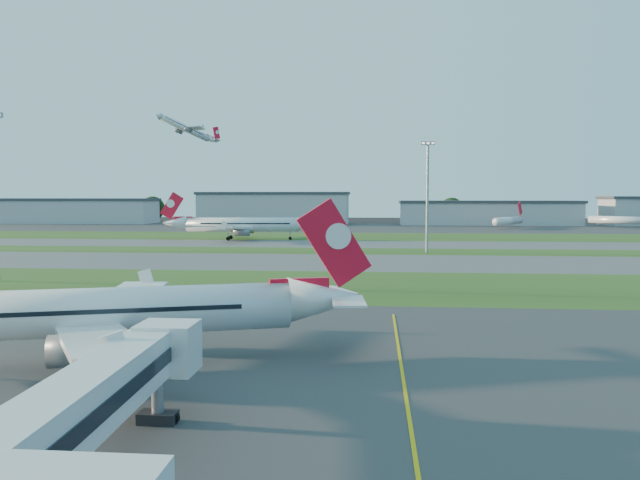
# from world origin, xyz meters

# --- Properties ---
(ground) EXTENTS (700.00, 700.00, 0.00)m
(ground) POSITION_xyz_m (0.00, 0.00, 0.00)
(ground) COLOR black
(ground) RESTS_ON ground
(apron_near) EXTENTS (300.00, 70.00, 0.01)m
(apron_near) POSITION_xyz_m (0.00, 0.00, 0.01)
(apron_near) COLOR #333335
(apron_near) RESTS_ON ground
(grass_strip_a) EXTENTS (300.00, 34.00, 0.01)m
(grass_strip_a) POSITION_xyz_m (0.00, 52.00, 0.01)
(grass_strip_a) COLOR #2B4517
(grass_strip_a) RESTS_ON ground
(taxiway_a) EXTENTS (300.00, 32.00, 0.01)m
(taxiway_a) POSITION_xyz_m (0.00, 85.00, 0.01)
(taxiway_a) COLOR #515154
(taxiway_a) RESTS_ON ground
(grass_strip_b) EXTENTS (300.00, 18.00, 0.01)m
(grass_strip_b) POSITION_xyz_m (0.00, 110.00, 0.01)
(grass_strip_b) COLOR #2B4517
(grass_strip_b) RESTS_ON ground
(taxiway_b) EXTENTS (300.00, 26.00, 0.01)m
(taxiway_b) POSITION_xyz_m (0.00, 132.00, 0.01)
(taxiway_b) COLOR #515154
(taxiway_b) RESTS_ON ground
(grass_strip_c) EXTENTS (300.00, 40.00, 0.01)m
(grass_strip_c) POSITION_xyz_m (0.00, 165.00, 0.01)
(grass_strip_c) COLOR #2B4517
(grass_strip_c) RESTS_ON ground
(apron_far) EXTENTS (400.00, 80.00, 0.01)m
(apron_far) POSITION_xyz_m (0.00, 225.00, 0.01)
(apron_far) COLOR #333335
(apron_far) RESTS_ON ground
(yellow_line) EXTENTS (0.25, 60.00, 0.02)m
(yellow_line) POSITION_xyz_m (5.00, 0.00, 0.00)
(yellow_line) COLOR gold
(yellow_line) RESTS_ON ground
(jet_bridge) EXTENTS (4.20, 26.90, 6.20)m
(jet_bridge) POSITION_xyz_m (-9.81, -15.24, 4.01)
(jet_bridge) COLOR silver
(jet_bridge) RESTS_ON ground
(airliner_parked) EXTENTS (35.80, 30.16, 11.52)m
(airliner_parked) POSITION_xyz_m (-18.06, 7.49, 4.05)
(airliner_parked) COLOR silver
(airliner_parked) RESTS_ON ground
(airliner_taxiing) EXTENTS (41.34, 34.92, 12.91)m
(airliner_taxiing) POSITION_xyz_m (-37.36, 145.96, 4.53)
(airliner_taxiing) COLOR silver
(airliner_taxiing) RESTS_ON ground
(airliner_departing) EXTENTS (22.47, 21.70, 9.24)m
(airliner_departing) POSITION_xyz_m (-79.79, 229.39, 42.88)
(airliner_departing) COLOR silver
(mini_jet_near) EXTENTS (16.88, 25.02, 9.48)m
(mini_jet_near) POSITION_xyz_m (57.18, 221.04, 3.28)
(mini_jet_near) COLOR silver
(mini_jet_near) RESTS_ON ground
(mini_jet_far) EXTENTS (25.22, 16.56, 9.48)m
(mini_jet_far) POSITION_xyz_m (106.40, 233.17, 3.28)
(mini_jet_far) COLOR silver
(mini_jet_far) RESTS_ON ground
(light_mast_centre) EXTENTS (3.20, 0.70, 25.80)m
(light_mast_centre) POSITION_xyz_m (15.00, 108.00, 14.81)
(light_mast_centre) COLOR gray
(light_mast_centre) RESTS_ON ground
(hangar_far_west) EXTENTS (91.80, 23.00, 12.20)m
(hangar_far_west) POSITION_xyz_m (-150.00, 255.00, 6.14)
(hangar_far_west) COLOR #9A9DA1
(hangar_far_west) RESTS_ON ground
(hangar_west) EXTENTS (71.40, 23.00, 15.20)m
(hangar_west) POSITION_xyz_m (-45.00, 255.00, 7.64)
(hangar_west) COLOR #9A9DA1
(hangar_west) RESTS_ON ground
(hangar_east) EXTENTS (81.60, 23.00, 11.20)m
(hangar_east) POSITION_xyz_m (55.00, 255.00, 5.64)
(hangar_east) COLOR #9A9DA1
(hangar_east) RESTS_ON ground
(tree_far_west) EXTENTS (11.00, 11.00, 12.00)m
(tree_far_west) POSITION_xyz_m (-190.00, 268.00, 6.49)
(tree_far_west) COLOR black
(tree_far_west) RESTS_ON ground
(tree_west) EXTENTS (12.10, 12.10, 13.20)m
(tree_west) POSITION_xyz_m (-110.00, 270.00, 7.14)
(tree_west) COLOR black
(tree_west) RESTS_ON ground
(tree_mid_west) EXTENTS (9.90, 9.90, 10.80)m
(tree_mid_west) POSITION_xyz_m (-20.00, 266.00, 5.84)
(tree_mid_west) COLOR black
(tree_mid_west) RESTS_ON ground
(tree_mid_east) EXTENTS (11.55, 11.55, 12.60)m
(tree_mid_east) POSITION_xyz_m (40.00, 269.00, 6.81)
(tree_mid_east) COLOR black
(tree_mid_east) RESTS_ON ground
(tree_east) EXTENTS (10.45, 10.45, 11.40)m
(tree_east) POSITION_xyz_m (115.00, 267.00, 6.16)
(tree_east) COLOR black
(tree_east) RESTS_ON ground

